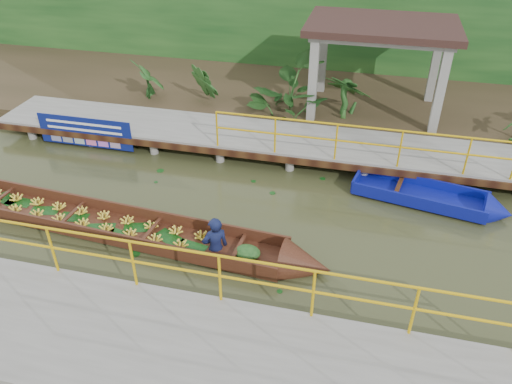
# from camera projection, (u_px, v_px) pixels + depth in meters

# --- Properties ---
(ground) EXTENTS (80.00, 80.00, 0.00)m
(ground) POSITION_uv_depth(u_px,v_px,m) (227.00, 221.00, 11.75)
(ground) COLOR #35371B
(ground) RESTS_ON ground
(land_strip) EXTENTS (30.00, 8.00, 0.45)m
(land_strip) POSITION_uv_depth(u_px,v_px,m) (286.00, 93.00, 17.71)
(land_strip) COLOR #302918
(land_strip) RESTS_ON ground
(far_dock) EXTENTS (16.00, 2.06, 1.66)m
(far_dock) POSITION_uv_depth(u_px,v_px,m) (261.00, 138.00, 14.27)
(far_dock) COLOR slate
(far_dock) RESTS_ON ground
(near_dock) EXTENTS (18.00, 2.40, 1.73)m
(near_dock) POSITION_uv_depth(u_px,v_px,m) (213.00, 368.00, 7.98)
(near_dock) COLOR slate
(near_dock) RESTS_ON ground
(pavilion) EXTENTS (4.40, 3.00, 3.00)m
(pavilion) POSITION_uv_depth(u_px,v_px,m) (382.00, 35.00, 14.73)
(pavilion) COLOR slate
(pavilion) RESTS_ON ground
(foliage_backdrop) EXTENTS (30.00, 0.80, 4.00)m
(foliage_backdrop) POSITION_uv_depth(u_px,v_px,m) (300.00, 24.00, 18.77)
(foliage_backdrop) COLOR #133D16
(foliage_backdrop) RESTS_ON ground
(vendor_boat) EXTENTS (10.23, 1.74, 2.04)m
(vendor_boat) POSITION_uv_depth(u_px,v_px,m) (120.00, 224.00, 11.31)
(vendor_boat) COLOR #39190F
(vendor_boat) RESTS_ON ground
(moored_blue_boat) EXTENTS (3.86, 1.64, 0.89)m
(moored_blue_boat) POSITION_uv_depth(u_px,v_px,m) (457.00, 204.00, 12.09)
(moored_blue_boat) COLOR navy
(moored_blue_boat) RESTS_ON ground
(blue_banner) EXTENTS (2.92, 0.04, 0.91)m
(blue_banner) POSITION_uv_depth(u_px,v_px,m) (85.00, 132.00, 14.44)
(blue_banner) COLOR navy
(blue_banner) RESTS_ON ground
(tropical_plants) EXTENTS (14.08, 1.08, 1.35)m
(tropical_plants) POSITION_uv_depth(u_px,v_px,m) (338.00, 99.00, 15.05)
(tropical_plants) COLOR #133D16
(tropical_plants) RESTS_ON ground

